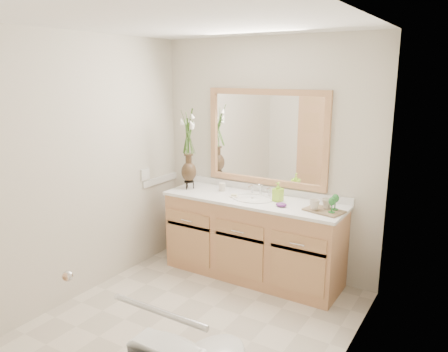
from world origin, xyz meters
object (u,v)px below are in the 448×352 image
Objects in this scene: tumbler at (222,187)px; tray at (324,211)px; flower_vase at (188,140)px; soap_bottle at (278,193)px.

tumbler is 0.26× the size of tray.
flower_vase reaches higher than soap_bottle.
flower_vase is at bearing -163.58° from tumbler.
soap_bottle reaches higher than tumbler.
soap_bottle is 0.51× the size of tray.
tray is at bearing -5.91° from tumbler.
flower_vase is 2.34× the size of tray.
soap_bottle is at bearing -176.98° from tray.
soap_bottle is at bearing -3.07° from tumbler.
tray is at bearing -0.54° from flower_vase.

